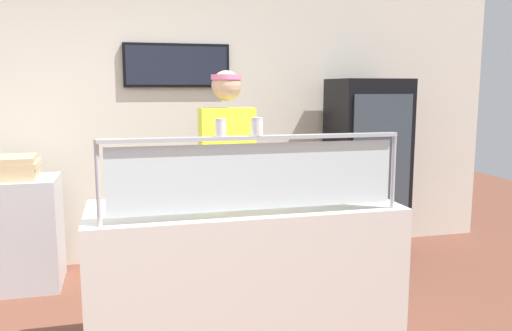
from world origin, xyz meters
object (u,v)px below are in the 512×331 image
Objects in this scene: pepper_flake_shaker at (257,128)px; pizza_box_stack at (10,168)px; pizza_tray at (235,199)px; parmesan_shaker at (221,129)px; pizza_server at (243,195)px; drink_fridge at (366,169)px; worker_figure at (228,177)px.

pepper_flake_shaker is 2.46m from pizza_box_stack.
pizza_box_stack reaches higher than pizza_tray.
pizza_server is at bearing 61.53° from parmesan_shaker.
drink_fridge is at bearing 49.92° from pepper_flake_shaker.
drink_fridge reaches higher than pizza_tray.
pizza_box_stack is (-1.58, 1.84, -0.43)m from pepper_flake_shaker.
pizza_box_stack is at bearing 126.99° from parmesan_shaker.
pepper_flake_shaker is 1.03m from worker_figure.
pepper_flake_shaker is at bearing -77.55° from pizza_server.
worker_figure is at bearing 88.32° from pepper_flake_shaker.
pepper_flake_shaker is 2.52m from drink_fridge.
pepper_flake_shaker is (-0.01, -0.38, 0.44)m from pizza_server.
pepper_flake_shaker is at bearing 0.00° from parmesan_shaker.
pizza_server is at bearing 88.65° from pepper_flake_shaker.
pizza_server is 3.00× the size of parmesan_shaker.
pizza_tray is at bearing 67.93° from parmesan_shaker.
parmesan_shaker is 0.05× the size of worker_figure.
worker_figure reaches higher than pepper_flake_shaker.
pizza_server is 2.89× the size of pepper_flake_shaker.
pizza_tray is 1.70× the size of pizza_server.
worker_figure is (0.03, 0.94, -0.43)m from pepper_flake_shaker.
pizza_tray is at bearing 169.12° from pizza_server.
worker_figure is 3.92× the size of pizza_box_stack.
parmesan_shaker is (-0.16, -0.40, 0.46)m from pizza_tray.
pizza_tray is 0.05m from pizza_server.
pizza_server is 0.16× the size of drink_fridge.
pizza_box_stack is (-1.59, 1.46, 0.01)m from pizza_server.
pizza_tray is 2.20m from drink_fridge.
drink_fridge is (1.58, 1.88, -0.57)m from pepper_flake_shaker.
pizza_server is 0.16× the size of worker_figure.
worker_figure is at bearing -148.72° from drink_fridge.
pizza_box_stack is (-1.54, 1.44, 0.04)m from pizza_tray.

